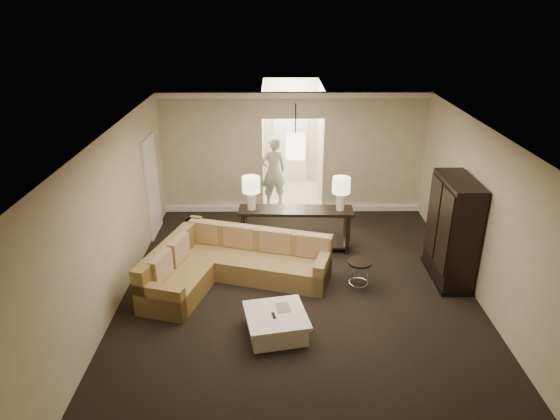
{
  "coord_description": "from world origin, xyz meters",
  "views": [
    {
      "loc": [
        -0.39,
        -6.98,
        4.71
      ],
      "look_at": [
        -0.32,
        1.2,
        1.2
      ],
      "focal_mm": 32.0,
      "sensor_mm": 36.0,
      "label": 1
    }
  ],
  "objects_px": {
    "coffee_table": "(276,323)",
    "armoire": "(452,232)",
    "console_table": "(296,225)",
    "person": "(273,168)",
    "sectional_sofa": "(228,264)",
    "drink_table": "(359,269)"
  },
  "relations": [
    {
      "from": "armoire",
      "to": "drink_table",
      "type": "relative_size",
      "value": 3.67
    },
    {
      "from": "sectional_sofa",
      "to": "drink_table",
      "type": "xyz_separation_m",
      "value": [
        2.29,
        -0.23,
        0.03
      ]
    },
    {
      "from": "sectional_sofa",
      "to": "armoire",
      "type": "height_order",
      "value": "armoire"
    },
    {
      "from": "sectional_sofa",
      "to": "armoire",
      "type": "relative_size",
      "value": 1.74
    },
    {
      "from": "console_table",
      "to": "person",
      "type": "height_order",
      "value": "person"
    },
    {
      "from": "sectional_sofa",
      "to": "coffee_table",
      "type": "height_order",
      "value": "sectional_sofa"
    },
    {
      "from": "coffee_table",
      "to": "console_table",
      "type": "distance_m",
      "value": 2.82
    },
    {
      "from": "coffee_table",
      "to": "console_table",
      "type": "bearing_deg",
      "value": 81.96
    },
    {
      "from": "coffee_table",
      "to": "armoire",
      "type": "relative_size",
      "value": 0.56
    },
    {
      "from": "coffee_table",
      "to": "drink_table",
      "type": "relative_size",
      "value": 2.04
    },
    {
      "from": "console_table",
      "to": "person",
      "type": "xyz_separation_m",
      "value": [
        -0.45,
        2.3,
        0.43
      ]
    },
    {
      "from": "coffee_table",
      "to": "armoire",
      "type": "bearing_deg",
      "value": 27.76
    },
    {
      "from": "sectional_sofa",
      "to": "person",
      "type": "distance_m",
      "value": 3.67
    },
    {
      "from": "console_table",
      "to": "person",
      "type": "distance_m",
      "value": 2.38
    },
    {
      "from": "armoire",
      "to": "person",
      "type": "distance_m",
      "value": 4.66
    },
    {
      "from": "coffee_table",
      "to": "drink_table",
      "type": "distance_m",
      "value": 1.95
    },
    {
      "from": "sectional_sofa",
      "to": "coffee_table",
      "type": "bearing_deg",
      "value": -44.96
    },
    {
      "from": "armoire",
      "to": "sectional_sofa",
      "type": "bearing_deg",
      "value": -178.71
    },
    {
      "from": "console_table",
      "to": "coffee_table",
      "type": "bearing_deg",
      "value": -96.26
    },
    {
      "from": "sectional_sofa",
      "to": "person",
      "type": "height_order",
      "value": "person"
    },
    {
      "from": "sectional_sofa",
      "to": "armoire",
      "type": "distance_m",
      "value": 3.97
    },
    {
      "from": "console_table",
      "to": "person",
      "type": "bearing_deg",
      "value": 102.8
    }
  ]
}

